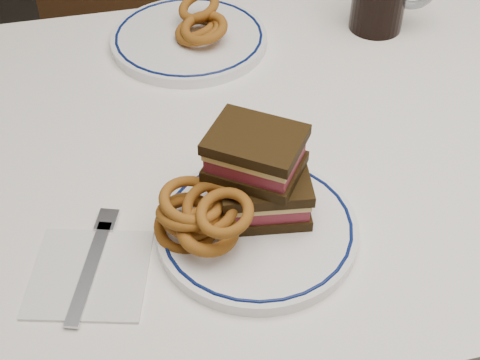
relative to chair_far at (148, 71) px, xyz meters
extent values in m
cube|color=white|center=(0.26, -0.65, 0.28)|extent=(1.26, 0.86, 0.03)
cylinder|color=#462F16|center=(-0.28, -0.31, -0.10)|extent=(0.06, 0.06, 0.71)
cube|color=white|center=(0.26, -0.22, 0.19)|extent=(1.26, 0.01, 0.17)
cube|color=#462F16|center=(0.03, 0.06, -0.06)|extent=(0.51, 0.51, 0.04)
cylinder|color=#462F16|center=(0.24, 0.15, -0.27)|extent=(0.03, 0.03, 0.38)
cylinder|color=#462F16|center=(0.11, -0.16, -0.27)|extent=(0.03, 0.03, 0.38)
cylinder|color=#462F16|center=(-0.06, 0.28, -0.27)|extent=(0.03, 0.03, 0.38)
cylinder|color=#462F16|center=(-0.19, -0.02, -0.27)|extent=(0.03, 0.03, 0.38)
cube|color=#462F16|center=(-0.04, -0.10, 0.17)|extent=(0.37, 0.18, 0.42)
cylinder|color=white|center=(0.06, -0.85, 0.30)|extent=(0.26, 0.26, 0.02)
torus|color=#0B1853|center=(0.06, -0.85, 0.31)|extent=(0.25, 0.25, 0.00)
cube|color=black|center=(0.08, -0.82, 0.32)|extent=(0.13, 0.10, 0.02)
cube|color=#9C2D3B|center=(0.08, -0.82, 0.34)|extent=(0.12, 0.10, 0.02)
cube|color=#EEC66A|center=(0.08, -0.82, 0.35)|extent=(0.12, 0.10, 0.01)
cube|color=black|center=(0.08, -0.82, 0.36)|extent=(0.13, 0.10, 0.02)
cube|color=black|center=(0.07, -0.81, 0.38)|extent=(0.15, 0.14, 0.02)
cube|color=#9C2D3B|center=(0.07, -0.81, 0.40)|extent=(0.13, 0.13, 0.02)
cube|color=#EEC66A|center=(0.07, -0.81, 0.41)|extent=(0.14, 0.13, 0.01)
cube|color=black|center=(0.07, -0.81, 0.42)|extent=(0.15, 0.14, 0.02)
torus|color=brown|center=(-0.03, -0.83, 0.32)|extent=(0.09, 0.08, 0.05)
torus|color=brown|center=(-0.02, -0.83, 0.33)|extent=(0.08, 0.08, 0.03)
torus|color=brown|center=(-0.01, -0.87, 0.34)|extent=(0.08, 0.08, 0.03)
torus|color=brown|center=(-0.03, -0.84, 0.35)|extent=(0.09, 0.08, 0.05)
torus|color=brown|center=(0.00, -0.84, 0.36)|extent=(0.08, 0.07, 0.06)
torus|color=brown|center=(-0.02, -0.83, 0.36)|extent=(0.08, 0.08, 0.03)
torus|color=brown|center=(0.01, -0.87, 0.37)|extent=(0.07, 0.07, 0.04)
cylinder|color=silver|center=(0.05, -0.75, 0.33)|extent=(0.05, 0.05, 0.03)
cylinder|color=#97020D|center=(0.05, -0.75, 0.34)|extent=(0.04, 0.04, 0.01)
cylinder|color=white|center=(0.05, -0.37, 0.30)|extent=(0.28, 0.28, 0.02)
torus|color=#0B1853|center=(0.05, -0.37, 0.31)|extent=(0.27, 0.27, 0.01)
torus|color=brown|center=(0.07, -0.36, 0.32)|extent=(0.09, 0.08, 0.05)
torus|color=brown|center=(0.07, -0.39, 0.33)|extent=(0.09, 0.09, 0.04)
torus|color=brown|center=(0.08, -0.40, 0.34)|extent=(0.09, 0.08, 0.04)
torus|color=brown|center=(0.08, -0.34, 0.35)|extent=(0.08, 0.08, 0.05)
cube|color=white|center=(-0.16, -0.86, 0.30)|extent=(0.17, 0.17, 0.00)
cube|color=#B4B4B8|center=(-0.16, -0.86, 0.30)|extent=(0.07, 0.16, 0.00)
cube|color=#B4B4B8|center=(-0.13, -0.78, 0.30)|extent=(0.04, 0.04, 0.00)
camera|label=1|loc=(-0.10, -1.41, 0.95)|focal=50.00mm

